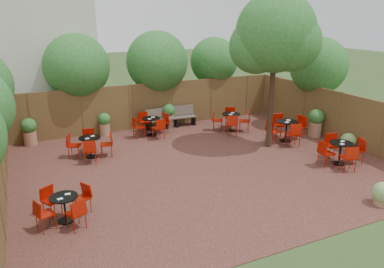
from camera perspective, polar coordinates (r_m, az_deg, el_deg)
name	(u,v)px	position (r m, az deg, el deg)	size (l,w,h in m)	color
ground	(202,166)	(12.56, 1.57, -4.90)	(80.00, 80.00, 0.00)	#354F23
courtyard_paving	(202,165)	(12.56, 1.57, -4.85)	(12.00, 10.00, 0.02)	#311A14
fence_back	(152,105)	(16.66, -6.10, 4.39)	(12.00, 0.08, 2.00)	brown
fence_right	(339,117)	(15.73, 21.59, 2.40)	(0.08, 10.00, 2.00)	brown
neighbour_building	(31,35)	(18.38, -23.48, 13.79)	(5.00, 4.00, 8.00)	beige
overhang_foliage	(129,74)	(14.26, -9.69, 9.13)	(15.68, 10.70, 2.76)	#236320
courtyard_tree	(275,38)	(13.78, 12.68, 14.26)	(2.92, 2.84, 5.66)	black
park_bench_left	(161,118)	(16.53, -4.76, 2.45)	(1.48, 0.65, 0.89)	brown
park_bench_right	(179,116)	(16.84, -1.94, 2.83)	(1.49, 0.53, 0.91)	brown
bistro_tables	(212,139)	(13.80, 3.12, -0.72)	(10.40, 7.25, 0.96)	black
planters	(171,122)	(15.43, -3.22, 1.81)	(11.39, 4.46, 1.15)	#97664B
low_shrubs	(383,170)	(12.79, 27.27, -4.95)	(3.11, 4.13, 0.71)	#97664B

